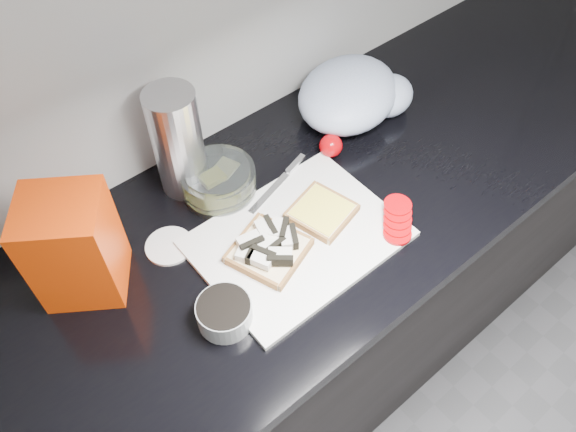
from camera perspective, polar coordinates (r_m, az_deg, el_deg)
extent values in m
cube|color=black|center=(1.59, 0.78, -9.93)|extent=(3.50, 0.60, 0.86)
cube|color=black|center=(1.21, 1.00, 0.38)|extent=(3.50, 0.64, 0.04)
cube|color=silver|center=(1.14, 0.96, -2.30)|extent=(0.40, 0.30, 0.01)
cube|color=#FAE3B0|center=(1.10, -1.95, -3.55)|extent=(0.17, 0.17, 0.02)
cube|color=silver|center=(1.08, -4.36, -3.51)|extent=(0.05, 0.05, 0.02)
cube|color=black|center=(1.08, -4.36, -3.51)|extent=(0.05, 0.04, 0.02)
cube|color=silver|center=(1.09, -3.98, -2.49)|extent=(0.05, 0.03, 0.02)
cube|color=black|center=(1.09, -3.98, -2.49)|extent=(0.05, 0.02, 0.02)
cube|color=silver|center=(1.11, -2.43, -1.43)|extent=(0.04, 0.05, 0.02)
cube|color=black|center=(1.11, -2.43, -1.43)|extent=(0.02, 0.05, 0.02)
cube|color=silver|center=(1.06, -2.82, -4.44)|extent=(0.04, 0.05, 0.02)
cube|color=black|center=(1.06, -2.82, -4.44)|extent=(0.03, 0.05, 0.02)
cube|color=silver|center=(1.09, -1.83, -2.82)|extent=(0.05, 0.03, 0.02)
cube|color=black|center=(1.09, -1.83, -2.82)|extent=(0.05, 0.02, 0.02)
cube|color=silver|center=(1.09, -0.11, -2.23)|extent=(0.05, 0.05, 0.02)
cube|color=black|center=(1.09, -0.11, -2.23)|extent=(0.03, 0.05, 0.02)
cube|color=silver|center=(1.07, -0.80, -3.98)|extent=(0.05, 0.05, 0.02)
cube|color=black|center=(1.07, -0.80, -3.98)|extent=(0.05, 0.04, 0.02)
cube|color=silver|center=(1.11, -1.10, -1.31)|extent=(0.05, 0.05, 0.02)
cube|color=black|center=(1.11, -1.10, -1.31)|extent=(0.05, 0.04, 0.02)
cube|color=#FAE3B0|center=(1.16, 3.45, 0.40)|extent=(0.14, 0.14, 0.02)
cube|color=yellow|center=(1.16, 3.47, 0.68)|extent=(0.12, 0.12, 0.00)
cylinder|color=#A60309|center=(1.15, 11.03, -1.78)|extent=(0.07, 0.07, 0.01)
cylinder|color=#A60309|center=(1.16, 11.04, -1.05)|extent=(0.07, 0.07, 0.01)
cylinder|color=#A60309|center=(1.16, 11.05, -0.33)|extent=(0.08, 0.08, 0.01)
cylinder|color=#A60309|center=(1.17, 11.07, 0.39)|extent=(0.08, 0.08, 0.01)
cylinder|color=#A60309|center=(1.18, 11.08, 1.09)|extent=(0.08, 0.08, 0.01)
cube|color=silver|center=(1.20, -1.92, 2.37)|extent=(0.13, 0.05, 0.00)
cube|color=silver|center=(1.26, 0.76, 5.32)|extent=(0.06, 0.03, 0.01)
cylinder|color=#95999A|center=(1.03, -6.47, -9.79)|extent=(0.10, 0.10, 0.05)
cylinder|color=black|center=(1.01, -6.57, -9.22)|extent=(0.10, 0.10, 0.01)
cylinder|color=silver|center=(1.15, -11.97, -2.98)|extent=(0.11, 0.11, 0.01)
cylinder|color=silver|center=(1.21, -7.07, 3.49)|extent=(0.16, 0.16, 0.07)
cube|color=yellow|center=(1.21, -7.57, 3.07)|extent=(0.05, 0.04, 0.04)
cube|color=#E4D988|center=(1.23, -6.29, 3.80)|extent=(0.07, 0.06, 0.01)
cube|color=#EA4003|center=(1.06, -20.88, -2.96)|extent=(0.19, 0.19, 0.22)
cylinder|color=silver|center=(1.17, -11.13, 7.33)|extent=(0.10, 0.10, 0.25)
ellipsoid|color=silver|center=(1.37, 6.13, 12.22)|extent=(0.34, 0.30, 0.12)
ellipsoid|color=silver|center=(1.41, 10.23, 11.95)|extent=(0.16, 0.15, 0.09)
sphere|color=#A60309|center=(1.29, 4.38, 7.13)|extent=(0.05, 0.05, 0.05)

